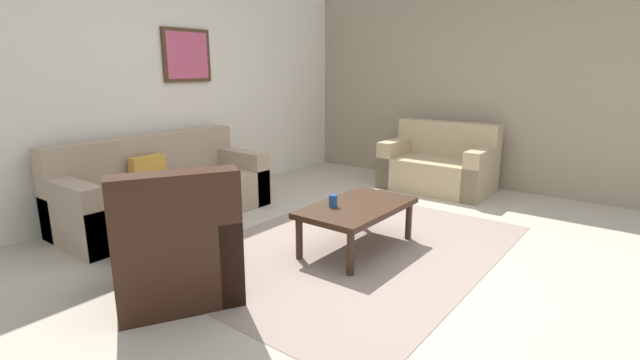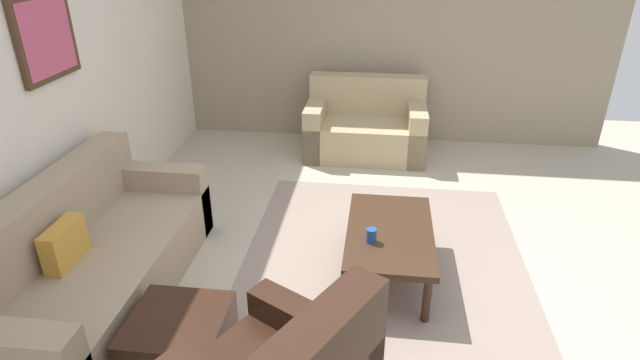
# 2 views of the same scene
# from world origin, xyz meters

# --- Properties ---
(ground_plane) EXTENTS (8.00, 8.00, 0.00)m
(ground_plane) POSITION_xyz_m (0.00, 0.00, 0.00)
(ground_plane) COLOR #B2A893
(rear_partition) EXTENTS (6.00, 0.12, 2.80)m
(rear_partition) POSITION_xyz_m (0.00, 2.60, 1.40)
(rear_partition) COLOR silver
(rear_partition) RESTS_ON ground_plane
(stone_feature_panel) EXTENTS (0.12, 5.20, 2.80)m
(stone_feature_panel) POSITION_xyz_m (3.00, 0.00, 1.40)
(stone_feature_panel) COLOR gray
(stone_feature_panel) RESTS_ON ground_plane
(area_rug) EXTENTS (3.08, 2.26, 0.01)m
(area_rug) POSITION_xyz_m (0.00, 0.00, 0.00)
(area_rug) COLOR gray
(area_rug) RESTS_ON ground_plane
(couch_main) EXTENTS (2.17, 0.91, 0.88)m
(couch_main) POSITION_xyz_m (-0.54, 2.10, 0.30)
(couch_main) COLOR gray
(couch_main) RESTS_ON ground_plane
(couch_loveseat) EXTENTS (0.84, 1.37, 0.88)m
(couch_loveseat) POSITION_xyz_m (2.47, 0.26, 0.30)
(couch_loveseat) COLOR tan
(couch_loveseat) RESTS_ON ground_plane
(ottoman) EXTENTS (0.56, 0.56, 0.40)m
(ottoman) POSITION_xyz_m (-1.09, 1.20, 0.20)
(ottoman) COLOR black
(ottoman) RESTS_ON ground_plane
(coffee_table) EXTENTS (1.10, 0.64, 0.41)m
(coffee_table) POSITION_xyz_m (0.02, -0.03, 0.36)
(coffee_table) COLOR #382316
(coffee_table) RESTS_ON ground_plane
(cup) EXTENTS (0.07, 0.07, 0.11)m
(cup) POSITION_xyz_m (-0.16, 0.11, 0.46)
(cup) COLOR #1E478C
(cup) RESTS_ON coffee_table
(framed_artwork) EXTENTS (0.65, 0.04, 0.61)m
(framed_artwork) POSITION_xyz_m (0.21, 2.51, 1.72)
(framed_artwork) COLOR #472D1C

